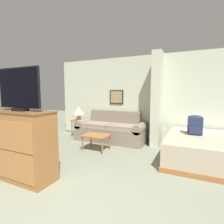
{
  "coord_description": "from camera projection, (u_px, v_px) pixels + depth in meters",
  "views": [
    {
      "loc": [
        1.22,
        -1.18,
        1.5
      ],
      "look_at": [
        -0.48,
        2.43,
        1.05
      ],
      "focal_mm": 28.0,
      "sensor_mm": 36.0,
      "label": 1
    }
  ],
  "objects": [
    {
      "name": "side_table",
      "position": [
        79.0,
        123.0,
        5.91
      ],
      "size": [
        0.39,
        0.39,
        0.58
      ],
      "color": "#996033",
      "rests_on": "ground_plane"
    },
    {
      "name": "table_lamp",
      "position": [
        79.0,
        111.0,
        5.87
      ],
      "size": [
        0.38,
        0.38,
        0.45
      ],
      "color": "tan",
      "rests_on": "side_table"
    },
    {
      "name": "tv",
      "position": [
        19.0,
        89.0,
        2.89
      ],
      "size": [
        0.93,
        0.16,
        0.72
      ],
      "color": "black",
      "rests_on": "tv_dresser"
    },
    {
      "name": "backpack",
      "position": [
        195.0,
        124.0,
        3.98
      ],
      "size": [
        0.32,
        0.27,
        0.44
      ],
      "color": "#232D4C",
      "rests_on": "bed"
    },
    {
      "name": "tv_dresser",
      "position": [
        22.0,
        145.0,
        3.0
      ],
      "size": [
        1.21,
        0.5,
        1.19
      ],
      "color": "#996033",
      "rests_on": "ground_plane"
    },
    {
      "name": "bed",
      "position": [
        204.0,
        148.0,
        3.82
      ],
      "size": [
        1.58,
        1.96,
        0.54
      ],
      "color": "#996033",
      "rests_on": "ground_plane"
    },
    {
      "name": "wall_back",
      "position": [
        150.0,
        99.0,
        5.3
      ],
      "size": [
        6.46,
        0.16,
        2.6
      ],
      "color": "beige",
      "rests_on": "ground_plane"
    },
    {
      "name": "coffee_table",
      "position": [
        96.0,
        137.0,
        4.53
      ],
      "size": [
        0.66,
        0.5,
        0.41
      ],
      "color": "#996033",
      "rests_on": "ground_plane"
    },
    {
      "name": "wall_partition_pillar",
      "position": [
        157.0,
        100.0,
        4.87
      ],
      "size": [
        0.24,
        0.57,
        2.6
      ],
      "color": "beige",
      "rests_on": "ground_plane"
    },
    {
      "name": "couch",
      "position": [
        111.0,
        130.0,
        5.43
      ],
      "size": [
        2.17,
        0.84,
        0.91
      ],
      "color": "gray",
      "rests_on": "ground_plane"
    }
  ]
}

